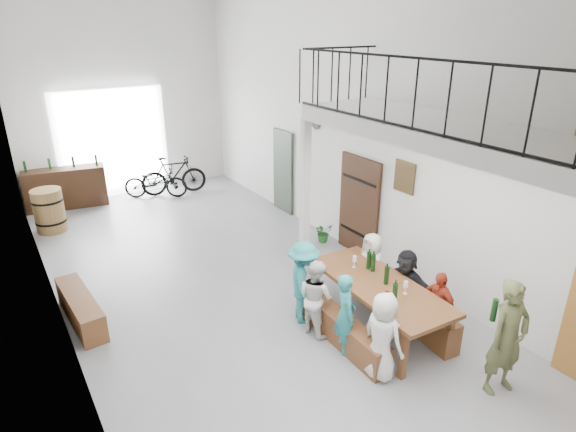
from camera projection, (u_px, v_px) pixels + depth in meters
floor at (231, 282)px, 8.70m from camera, size 12.00×12.00×0.00m
room_walls at (220, 79)px, 7.36m from camera, size 12.00×12.00×12.00m
gateway_portal at (113, 143)px, 12.60m from camera, size 2.80×0.08×2.80m
right_wall_decor at (423, 193)px, 7.94m from camera, size 0.07×8.28×5.07m
balcony at (469, 141)px, 6.13m from camera, size 1.52×5.62×4.00m
tasting_table at (379, 289)px, 7.12m from camera, size 1.11×2.44×0.79m
bench_inner at (342, 330)px, 7.00m from camera, size 0.37×1.89×0.43m
bench_wall at (404, 305)px, 7.54m from camera, size 0.53×2.18×0.50m
tableware at (380, 272)px, 7.10m from camera, size 0.56×1.13×0.35m
side_bench at (81, 308)px, 7.49m from camera, size 0.46×1.64×0.46m
oak_barrel at (49, 210)px, 10.66m from camera, size 0.66×0.66×0.97m
serving_counter at (66, 188)px, 12.03m from camera, size 1.96×0.83×1.00m
counter_bottles at (61, 163)px, 11.80m from camera, size 1.64×0.34×0.28m
guest_left_a at (383, 336)px, 6.20m from camera, size 0.46×0.65×1.23m
guest_left_b at (345, 313)px, 6.69m from camera, size 0.43×0.52×1.22m
guest_left_c at (316, 297)px, 7.11m from camera, size 0.52×0.63×1.19m
guest_left_d at (304, 283)px, 7.36m from camera, size 0.80×0.99×1.34m
guest_right_a at (437, 305)px, 7.02m from camera, size 0.28×0.63×1.07m
guest_right_b at (404, 284)px, 7.48m from camera, size 0.56×1.13×1.16m
guest_right_c at (371, 266)px, 8.02m from camera, size 0.41×0.60×1.18m
host_standing at (508, 338)px, 5.90m from camera, size 0.62×0.46×1.55m
potted_plant at (324, 232)px, 10.22m from camera, size 0.40×0.35×0.42m
bicycle_near at (156, 182)px, 12.71m from camera, size 1.71×1.32×0.86m
bicycle_far at (174, 175)px, 12.95m from camera, size 1.79×0.84×1.04m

